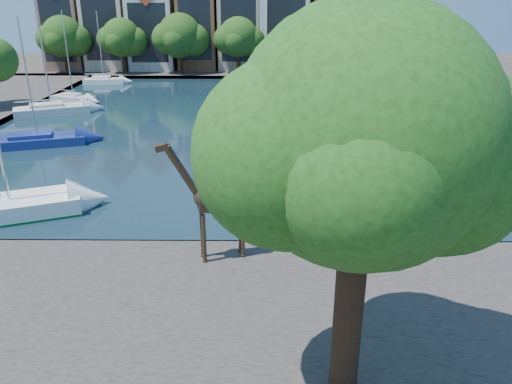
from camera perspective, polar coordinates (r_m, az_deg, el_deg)
ground at (r=23.67m, az=-12.06°, el=-6.43°), size 160.00×160.00×0.00m
water_basin at (r=45.94m, az=-5.90°, el=7.93°), size 38.00×50.00×0.08m
near_quay at (r=17.88m, az=-16.89°, el=-16.34°), size 50.00×14.00×0.50m
far_quay at (r=77.23m, az=-3.33°, el=13.84°), size 60.00×16.00×0.50m
right_quay at (r=49.75m, az=24.33°, el=7.44°), size 14.00×52.00×0.50m
plane_tree at (r=12.05m, az=12.56°, el=5.13°), size 8.32×6.40×10.62m
townhouse_west_end at (r=81.39m, az=-20.70°, el=18.00°), size 5.44×9.18×14.93m
townhouse_west_mid at (r=79.48m, az=-16.52°, el=19.05°), size 5.94×9.18×16.79m
townhouse_west_inner at (r=77.96m, az=-11.61°, el=18.78°), size 6.43×9.18×15.15m
townhouse_center at (r=76.88m, az=-6.63°, el=19.78°), size 5.44×9.18×16.93m
townhouse_east_inner at (r=76.43m, az=-1.87°, el=19.41°), size 5.94×9.18×15.79m
townhouse_east_mid at (r=76.42m, az=3.30°, el=19.67°), size 6.43×9.18×16.65m
townhouse_east_end at (r=77.03m, az=8.39°, el=18.76°), size 5.44×9.18×14.43m
far_tree_far_west at (r=76.00m, az=-21.12°, el=16.10°), size 7.28×5.60×7.68m
far_tree_west at (r=73.55m, az=-15.06°, el=16.55°), size 6.76×5.20×7.36m
far_tree_mid_west at (r=71.88m, az=-8.62°, el=17.09°), size 7.80×6.00×8.00m
far_tree_mid_east at (r=71.11m, az=-1.95°, el=17.13°), size 7.02×5.40×7.52m
far_tree_east at (r=71.21m, az=4.80°, el=17.16°), size 7.54×5.80×7.84m
far_tree_far_east at (r=72.22m, az=11.41°, el=16.76°), size 6.76×5.20×7.36m
giraffe_statue at (r=20.43m, az=-4.59°, el=-1.15°), size 3.60×1.37×5.22m
sailboat_left_b at (r=41.90m, az=-23.69°, el=5.61°), size 7.33×4.38×9.38m
sailboat_left_c at (r=52.36m, az=-22.32°, el=8.87°), size 7.17×4.91×11.87m
sailboat_left_d at (r=57.73m, az=-20.16°, el=10.16°), size 4.89×3.12×9.28m
sailboat_left_e at (r=68.18m, az=-16.99°, el=12.18°), size 5.18×2.33×8.83m
sailboat_right_a at (r=33.57m, az=17.68°, el=2.84°), size 7.47×4.06×10.76m
sailboat_right_b at (r=42.21m, az=14.20°, el=6.87°), size 6.34×3.84×9.59m
sailboat_right_c at (r=49.01m, az=12.35°, el=9.05°), size 6.05×3.32×8.17m
sailboat_right_d at (r=58.22m, az=7.50°, el=11.41°), size 6.19×2.80×9.81m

